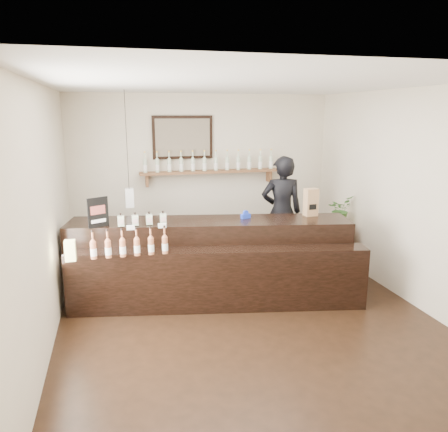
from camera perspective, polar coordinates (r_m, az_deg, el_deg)
name	(u,v)px	position (r m, az deg, el deg)	size (l,w,h in m)	color
ground	(243,312)	(5.71, 2.53, -12.45)	(5.00, 5.00, 0.00)	black
room_shell	(245,180)	(5.20, 2.72, 4.71)	(5.00, 5.00, 5.00)	beige
back_wall_decor	(196,157)	(7.45, -3.71, 7.70)	(2.66, 0.96, 1.69)	brown
counter	(212,263)	(5.95, -1.60, -6.14)	(3.86, 1.70, 1.24)	black
promo_sign	(98,212)	(5.74, -16.12, 0.46)	(0.25, 0.14, 0.38)	black
paper_bag	(311,202)	(6.26, 11.28, 1.78)	(0.19, 0.15, 0.39)	#987349
tape_dispenser	(246,215)	(6.02, 2.85, 0.11)	(0.15, 0.09, 0.11)	#1B37BE
side_cabinet	(338,244)	(7.42, 14.63, -3.61)	(0.51, 0.60, 0.75)	brown
potted_plant	(340,209)	(7.28, 14.90, 0.85)	(0.39, 0.34, 0.43)	#396629
shopkeeper	(282,205)	(7.12, 7.54, 1.44)	(0.75, 0.49, 2.06)	black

